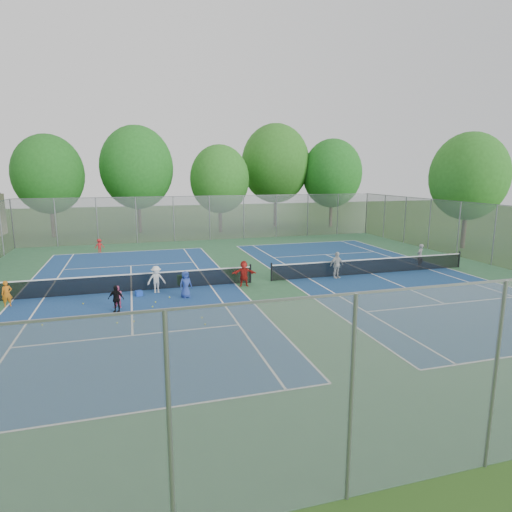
{
  "coord_description": "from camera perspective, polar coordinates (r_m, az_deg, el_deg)",
  "views": [
    {
      "loc": [
        -6.8,
        -22.25,
        6.01
      ],
      "look_at": [
        0.0,
        1.0,
        1.3
      ],
      "focal_mm": 30.0,
      "sensor_mm": 36.0,
      "label": 1
    }
  ],
  "objects": [
    {
      "name": "tennis_ball_0",
      "position": [
        21.52,
        -22.07,
        -5.95
      ],
      "size": [
        0.07,
        0.07,
        0.07
      ],
      "primitive_type": "sphere",
      "color": "gold",
      "rests_on": "ground"
    },
    {
      "name": "tennis_ball_4",
      "position": [
        20.73,
        -13.25,
        -6.05
      ],
      "size": [
        0.07,
        0.07,
        0.07
      ],
      "primitive_type": "sphere",
      "color": "#B6CB2F",
      "rests_on": "ground"
    },
    {
      "name": "student_c",
      "position": [
        22.32,
        -13.15,
        -3.06
      ],
      "size": [
        0.92,
        0.56,
        1.39
      ],
      "primitive_type": "imported",
      "rotation": [
        0.0,
        0.0,
        0.05
      ],
      "color": "white",
      "rests_on": "ground"
    },
    {
      "name": "teen_court_b",
      "position": [
        25.13,
        10.69,
        -1.2
      ],
      "size": [
        0.98,
        0.58,
        1.57
      ],
      "primitive_type": "imported",
      "rotation": [
        0.0,
        0.0,
        0.23
      ],
      "color": "beige",
      "rests_on": "ground"
    },
    {
      "name": "tennis_ball_7",
      "position": [
        18.25,
        -7.23,
        -8.2
      ],
      "size": [
        0.07,
        0.07,
        0.07
      ],
      "primitive_type": "sphere",
      "color": "#C6E435",
      "rests_on": "ground"
    },
    {
      "name": "tennis_ball_3",
      "position": [
        17.46,
        -6.81,
        -9.09
      ],
      "size": [
        0.07,
        0.07,
        0.07
      ],
      "primitive_type": "sphere",
      "color": "#B5CE2F",
      "rests_on": "ground"
    },
    {
      "name": "tree_nc",
      "position": [
        44.14,
        -4.88,
        10.16
      ],
      "size": [
        6.0,
        6.0,
        8.85
      ],
      "color": "#443326",
      "rests_on": "ground"
    },
    {
      "name": "fence_east",
      "position": [
        32.11,
        29.17,
        2.43
      ],
      "size": [
        0.1,
        32.0,
        4.0
      ],
      "primitive_type": "cube",
      "rotation": [
        0.0,
        0.0,
        1.57
      ],
      "color": "gray",
      "rests_on": "ground"
    },
    {
      "name": "child_far_baseline",
      "position": [
        34.79,
        -20.14,
        1.28
      ],
      "size": [
        0.71,
        0.41,
        1.08
      ],
      "primitive_type": "imported",
      "rotation": [
        0.0,
        0.0,
        3.13
      ],
      "color": "red",
      "rests_on": "ground"
    },
    {
      "name": "tennis_ball_9",
      "position": [
        21.36,
        -11.46,
        -5.47
      ],
      "size": [
        0.07,
        0.07,
        0.07
      ],
      "primitive_type": "sphere",
      "color": "yellow",
      "rests_on": "ground"
    },
    {
      "name": "ground",
      "position": [
        24.03,
        0.67,
        -3.48
      ],
      "size": [
        120.0,
        120.0,
        0.0
      ],
      "primitive_type": "plane",
      "color": "#295019",
      "rests_on": "ground"
    },
    {
      "name": "net_left",
      "position": [
        22.94,
        -16.33,
        -3.47
      ],
      "size": [
        12.87,
        0.1,
        0.91
      ],
      "primitive_type": "cube",
      "color": "black",
      "rests_on": "ground"
    },
    {
      "name": "tree_nr",
      "position": [
        48.89,
        2.61,
        12.2
      ],
      "size": [
        7.6,
        7.6,
        11.42
      ],
      "color": "#443326",
      "rests_on": "ground"
    },
    {
      "name": "fence_north",
      "position": [
        39.06,
        -6.22,
        5.04
      ],
      "size": [
        32.0,
        0.1,
        4.0
      ],
      "primitive_type": "cube",
      "color": "gray",
      "rests_on": "ground"
    },
    {
      "name": "student_f",
      "position": [
        23.0,
        -1.62,
        -2.36
      ],
      "size": [
        1.35,
        0.65,
        1.4
      ],
      "primitive_type": "imported",
      "rotation": [
        0.0,
        0.0,
        -0.19
      ],
      "color": "#B01F19",
      "rests_on": "ground"
    },
    {
      "name": "tennis_ball_8",
      "position": [
        18.39,
        -18.02,
        -8.52
      ],
      "size": [
        0.07,
        0.07,
        0.07
      ],
      "primitive_type": "sphere",
      "color": "#C8F438",
      "rests_on": "ground"
    },
    {
      "name": "student_d",
      "position": [
        19.74,
        -18.16,
        -5.45
      ],
      "size": [
        0.77,
        0.53,
        1.21
      ],
      "primitive_type": "imported",
      "rotation": [
        0.0,
        0.0,
        -0.37
      ],
      "color": "black",
      "rests_on": "ground"
    },
    {
      "name": "ball_crate",
      "position": [
        22.09,
        -15.35,
        -4.83
      ],
      "size": [
        0.39,
        0.39,
        0.27
      ],
      "primitive_type": "cube",
      "rotation": [
        0.0,
        0.0,
        0.28
      ],
      "color": "blue",
      "rests_on": "ground"
    },
    {
      "name": "student_a",
      "position": [
        22.58,
        -30.28,
        -4.38
      ],
      "size": [
        0.52,
        0.43,
        1.21
      ],
      "primitive_type": "imported",
      "rotation": [
        0.0,
        0.0,
        0.36
      ],
      "color": "orange",
      "rests_on": "ground"
    },
    {
      "name": "tennis_ball_1",
      "position": [
        18.36,
        -15.97,
        -8.43
      ],
      "size": [
        0.07,
        0.07,
        0.07
      ],
      "primitive_type": "sphere",
      "color": "#C8D732",
      "rests_on": "ground"
    },
    {
      "name": "tree_ne",
      "position": [
        49.33,
        10.1,
        10.79
      ],
      "size": [
        6.6,
        6.6,
        9.77
      ],
      "color": "#443326",
      "rests_on": "ground"
    },
    {
      "name": "net_right",
      "position": [
        26.77,
        15.16,
        -1.36
      ],
      "size": [
        12.87,
        0.1,
        0.91
      ],
      "primitive_type": "cube",
      "color": "black",
      "rests_on": "ground"
    },
    {
      "name": "ball_hopper",
      "position": [
        23.64,
        -10.05,
        -3.2
      ],
      "size": [
        0.35,
        0.35,
        0.56
      ],
      "primitive_type": "cube",
      "rotation": [
        0.0,
        0.0,
        0.28
      ],
      "color": "green",
      "rests_on": "ground"
    },
    {
      "name": "court_left",
      "position": [
        23.05,
        -16.27,
        -4.53
      ],
      "size": [
        10.97,
        23.77,
        0.01
      ],
      "primitive_type": "cube",
      "color": "navy",
      "rests_on": "court_pad"
    },
    {
      "name": "tree_nl",
      "position": [
        45.26,
        -15.6,
        11.28
      ],
      "size": [
        7.2,
        7.2,
        10.69
      ],
      "color": "#443326",
      "rests_on": "ground"
    },
    {
      "name": "court_right",
      "position": [
        26.86,
        15.12,
        -2.28
      ],
      "size": [
        10.97,
        23.77,
        0.01
      ],
      "primitive_type": "cube",
      "color": "navy",
      "rests_on": "court_pad"
    },
    {
      "name": "tennis_ball_6",
      "position": [
        19.47,
        -20.7,
        -7.61
      ],
      "size": [
        0.07,
        0.07,
        0.07
      ],
      "primitive_type": "sphere",
      "color": "yellow",
      "rests_on": "ground"
    },
    {
      "name": "student_b",
      "position": [
        20.33,
        -17.93,
        -5.23
      ],
      "size": [
        0.62,
        0.57,
        1.03
      ],
      "primitive_type": "imported",
      "rotation": [
        0.0,
        0.0,
        -0.47
      ],
      "color": "#DC558A",
      "rests_on": "ground"
    },
    {
      "name": "tennis_ball_2",
      "position": [
        20.08,
        -13.64,
        -6.64
      ],
      "size": [
        0.07,
        0.07,
        0.07
      ],
      "primitive_type": "sphere",
      "color": "#C4D832",
      "rests_on": "ground"
    },
    {
      "name": "tree_side_e",
      "position": [
        38.26,
        26.48,
        9.47
      ],
      "size": [
        6.0,
        6.0,
        9.2
      ],
      "color": "#443326",
      "rests_on": "ground"
    },
    {
      "name": "fence_south",
      "position": [
        10.07,
        29.23,
        -13.94
      ],
      "size": [
        32.0,
        0.1,
        4.0
      ],
      "primitive_type": "cube",
      "color": "gray",
      "rests_on": "ground"
    },
    {
      "name": "court_pad",
      "position": [
        24.03,
        0.67,
        -3.47
      ],
      "size": [
        32.0,
        32.0,
        0.01
      ],
      "primitive_type": "cube",
      "color": "#2D603B",
      "rests_on": "ground"
    },
    {
      "name": "instructor",
      "position": [
        29.63,
        21.02,
        0.06
      ],
      "size": [
        0.66,
        0.59,
        1.52
      ],
      "primitive_type": "imported",
      "rotation": [
        0.0,
        0.0,
        3.66
      ],
      "color": "gray",
      "rests_on": "ground"
    },
    {
      "name": "student_e",
      "position": [
        21.17,
        -9.37,
        -3.75
      ],
      "size": [
        0.76,
        0.63,
        1.34
      ],
      "primitive_type": "imported",
      "rotation": [
        0.0,
        0.0,
        0.36
      ],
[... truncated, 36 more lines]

